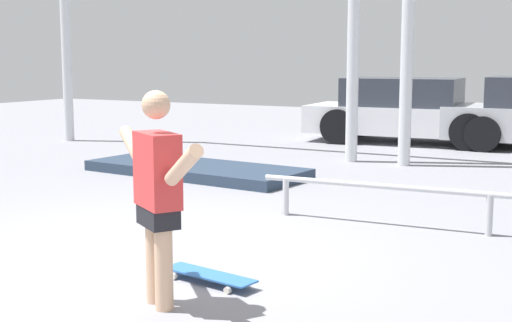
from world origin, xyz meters
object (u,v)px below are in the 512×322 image
(skateboarder, at_px, (158,190))
(manual_pad, at_px, (196,170))
(grind_rail, at_px, (382,192))
(skateboard, at_px, (209,275))
(parked_car_white, at_px, (408,111))

(skateboarder, height_order, manual_pad, skateboarder)
(manual_pad, xyz_separation_m, grind_rail, (3.50, -1.77, 0.27))
(skateboard, bearing_deg, skateboarder, -83.83)
(grind_rail, xyz_separation_m, parked_car_white, (-1.94, 7.30, 0.30))
(skateboard, xyz_separation_m, grind_rail, (0.53, 2.52, 0.29))
(parked_car_white, bearing_deg, grind_rail, -79.92)
(manual_pad, bearing_deg, parked_car_white, 74.26)
(skateboarder, distance_m, parked_car_white, 10.51)
(skateboarder, xyz_separation_m, parked_car_white, (-1.38, 10.42, -0.19))
(grind_rail, bearing_deg, parked_car_white, 104.90)
(skateboard, height_order, grind_rail, grind_rail)
(parked_car_white, bearing_deg, skateboarder, -87.26)
(skateboard, xyz_separation_m, parked_car_white, (-1.41, 9.82, 0.58))
(skateboarder, relative_size, parked_car_white, 0.36)
(manual_pad, relative_size, grind_rail, 1.28)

